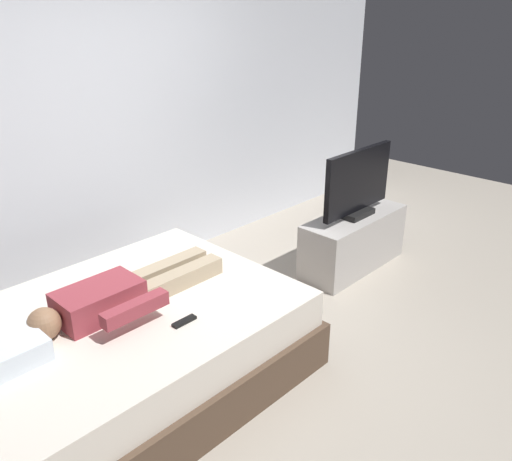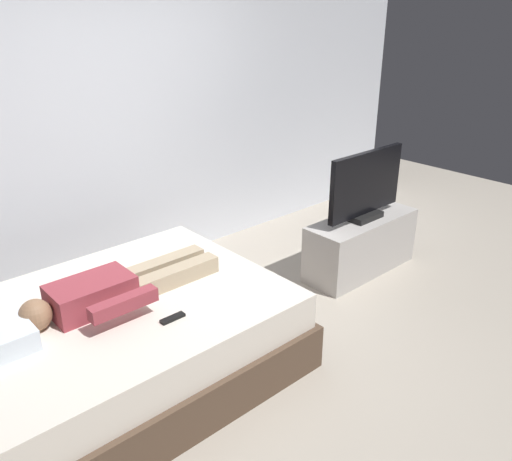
# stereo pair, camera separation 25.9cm
# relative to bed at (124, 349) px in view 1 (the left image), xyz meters

# --- Properties ---
(ground_plane) EXTENTS (10.00, 10.00, 0.00)m
(ground_plane) POSITION_rel_bed_xyz_m (0.77, -0.39, -0.26)
(ground_plane) COLOR #ADA393
(back_wall) EXTENTS (6.40, 0.10, 2.80)m
(back_wall) POSITION_rel_bed_xyz_m (1.17, 1.34, 1.14)
(back_wall) COLOR silver
(back_wall) RESTS_ON ground
(bed) EXTENTS (2.09, 1.56, 0.54)m
(bed) POSITION_rel_bed_xyz_m (0.00, 0.00, 0.00)
(bed) COLOR brown
(bed) RESTS_ON ground
(person) EXTENTS (1.26, 0.46, 0.18)m
(person) POSITION_rel_bed_xyz_m (0.03, 0.03, 0.36)
(person) COLOR #993842
(person) RESTS_ON bed
(remote) EXTENTS (0.15, 0.04, 0.02)m
(remote) POSITION_rel_bed_xyz_m (0.18, -0.38, 0.29)
(remote) COLOR black
(remote) RESTS_ON bed
(tv_stand) EXTENTS (1.10, 0.40, 0.50)m
(tv_stand) POSITION_rel_bed_xyz_m (2.32, -0.09, -0.01)
(tv_stand) COLOR #B7B2AD
(tv_stand) RESTS_ON ground
(tv) EXTENTS (0.88, 0.20, 0.59)m
(tv) POSITION_rel_bed_xyz_m (2.32, -0.09, 0.52)
(tv) COLOR black
(tv) RESTS_ON tv_stand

